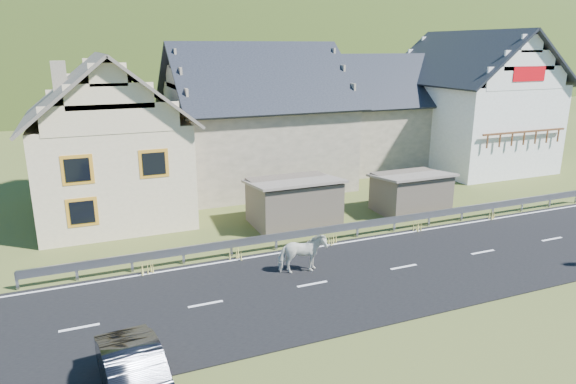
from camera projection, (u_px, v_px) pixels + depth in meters
name	position (u px, v px, depth m)	size (l,w,h in m)	color
ground	(404.00, 268.00, 20.35)	(160.00, 160.00, 0.00)	#404D1D
road	(404.00, 267.00, 20.35)	(60.00, 7.00, 0.04)	black
lane_markings	(404.00, 267.00, 20.34)	(60.00, 6.60, 0.01)	silver
guardrail	(358.00, 226.00, 23.47)	(28.10, 0.09, 0.75)	#93969B
shed_left	(294.00, 203.00, 25.10)	(4.30, 3.30, 2.40)	brown
shed_right	(410.00, 193.00, 27.06)	(3.80, 2.90, 2.20)	brown
house_cream	(108.00, 130.00, 26.17)	(7.80, 9.80, 8.30)	beige
house_stone_a	(255.00, 110.00, 32.06)	(10.80, 9.80, 8.90)	tan
house_stone_b	(376.00, 106.00, 37.60)	(9.80, 8.80, 8.10)	tan
house_white	(470.00, 95.00, 36.90)	(8.80, 10.80, 9.70)	white
mountain	(126.00, 126.00, 187.75)	(440.00, 280.00, 260.00)	#2A380F
horse	(302.00, 254.00, 19.66)	(1.83, 0.83, 1.54)	silver
car	(136.00, 378.00, 12.53)	(1.41, 4.05, 1.33)	black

